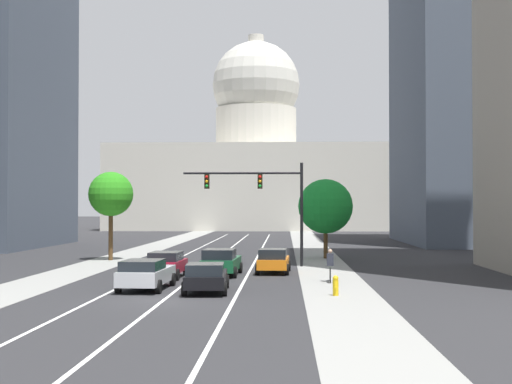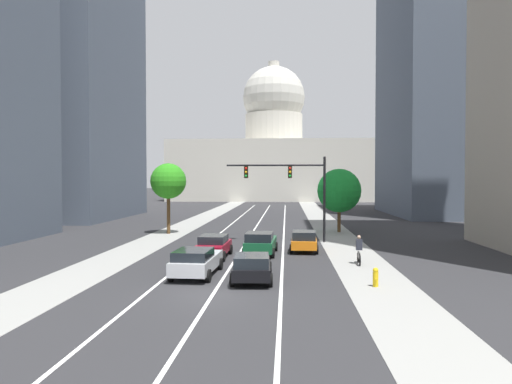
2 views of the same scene
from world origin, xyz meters
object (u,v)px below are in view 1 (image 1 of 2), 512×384
at_px(car_silver, 146,274).
at_px(street_tree_far_right, 326,206).
at_px(car_crimson, 166,264).
at_px(street_tree_near_left, 111,194).
at_px(cyclist, 330,266).
at_px(traffic_signal_mast, 264,193).
at_px(capitol_building, 256,169).
at_px(car_orange, 273,260).
at_px(car_green, 221,262).
at_px(car_black, 206,277).
at_px(fire_hydrant, 336,285).

xyz_separation_m(car_silver, street_tree_far_right, (9.70, 20.70, 3.18)).
relative_size(car_crimson, street_tree_near_left, 0.65).
bearing_deg(cyclist, car_silver, 116.13).
xyz_separation_m(traffic_signal_mast, street_tree_far_right, (4.45, 7.23, -0.86)).
bearing_deg(car_silver, car_crimson, 2.40).
bearing_deg(capitol_building, cyclist, -85.19).
xyz_separation_m(capitol_building, car_orange, (4.44, -84.25, -9.73)).
distance_m(car_orange, car_green, 3.41).
distance_m(car_black, street_tree_near_left, 21.75).
distance_m(car_crimson, car_black, 7.28).
height_order(car_green, fire_hydrant, car_green).
bearing_deg(fire_hydrant, car_green, 123.65).
relative_size(car_orange, car_black, 0.90).
bearing_deg(fire_hydrant, capitol_building, 94.45).
relative_size(car_crimson, cyclist, 2.44).
distance_m(traffic_signal_mast, fire_hydrant, 16.38).
bearing_deg(car_orange, car_crimson, 118.90).
distance_m(car_crimson, street_tree_far_right, 18.15).
bearing_deg(cyclist, capitol_building, 7.65).
xyz_separation_m(car_crimson, traffic_signal_mast, (5.24, 7.79, 4.05)).
bearing_deg(cyclist, car_green, 65.63).
distance_m(car_orange, fire_hydrant, 10.94).
relative_size(cyclist, street_tree_far_right, 0.28).
xyz_separation_m(car_black, street_tree_near_left, (-9.18, 19.29, 4.11)).
xyz_separation_m(car_crimson, street_tree_far_right, (9.69, 15.01, 3.19)).
relative_size(traffic_signal_mast, street_tree_far_right, 1.32).
xyz_separation_m(car_orange, car_black, (-2.94, -9.59, -0.03)).
relative_size(car_green, cyclist, 2.58).
bearing_deg(car_black, car_green, -2.69).
bearing_deg(car_orange, cyclist, -144.96).
xyz_separation_m(car_crimson, car_green, (2.95, 1.27, 0.04)).
height_order(cyclist, street_tree_far_right, street_tree_far_right).
bearing_deg(car_black, car_silver, 69.45).
relative_size(cyclist, street_tree_near_left, 0.26).
bearing_deg(fire_hydrant, cyclist, 88.78).
bearing_deg(car_green, car_orange, -57.92).
height_order(car_crimson, car_silver, car_silver).
height_order(capitol_building, street_tree_near_left, capitol_building).
bearing_deg(car_silver, car_black, -105.21).
height_order(car_orange, traffic_signal_mast, traffic_signal_mast).
relative_size(car_orange, street_tree_near_left, 0.64).
distance_m(car_orange, traffic_signal_mast, 6.35).
bearing_deg(car_crimson, traffic_signal_mast, -31.97).
distance_m(car_green, car_silver, 7.57).
xyz_separation_m(capitol_building, car_green, (1.47, -85.93, -9.68)).
xyz_separation_m(cyclist, street_tree_far_right, (0.72, 16.84, 3.11)).
bearing_deg(car_crimson, street_tree_near_left, 28.11).
bearing_deg(car_green, cyclist, -114.63).
relative_size(car_silver, fire_hydrant, 5.28).
bearing_deg(car_green, capitol_building, 3.56).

